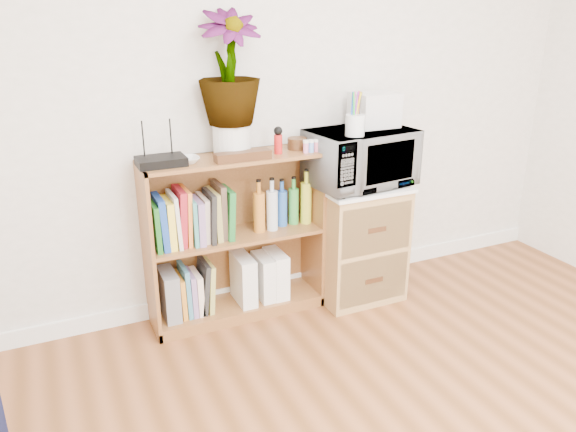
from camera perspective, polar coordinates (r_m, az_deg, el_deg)
skirting_board at (r=3.60m, az=-0.60°, el=-6.83°), size 4.00×0.02×0.10m
bookshelf at (r=3.19m, az=-5.37°, el=-2.26°), size 1.00×0.30×0.95m
wicker_unit at (r=3.47m, az=6.88°, el=-2.60°), size 0.50×0.45×0.70m
microwave at (r=3.29m, az=7.36°, el=5.89°), size 0.63×0.46×0.33m
pen_cup at (r=3.09m, az=6.82°, el=9.15°), size 0.10×0.10×0.12m
small_appliance at (r=3.35m, az=8.76°, el=10.63°), size 0.25×0.21×0.20m
router at (r=2.92m, az=-12.77°, el=5.45°), size 0.24×0.17×0.04m
white_bowl at (r=2.94m, az=-10.25°, el=5.61°), size 0.13×0.13×0.03m
plant_pot at (r=3.04m, az=-5.72°, el=7.69°), size 0.20×0.20×0.17m
potted_plant at (r=2.98m, az=-5.98°, el=14.75°), size 0.33×0.33×0.58m
trinket_box at (r=2.95m, az=-4.60°, el=6.10°), size 0.30×0.07×0.05m
kokeshi_doll at (r=3.08m, az=-1.01°, el=7.30°), size 0.05×0.05×0.10m
wooden_bowl at (r=3.18m, az=0.93°, el=7.38°), size 0.11×0.11×0.06m
paint_jars at (r=3.11m, az=2.37°, el=6.96°), size 0.10×0.04×0.05m
file_box at (r=3.21m, az=-11.99°, el=-7.77°), size 0.08×0.22×0.28m
magazine_holder_left at (r=3.30m, az=-4.55°, el=-6.39°), size 0.09×0.23×0.29m
magazine_holder_mid at (r=3.35m, az=-2.49°, el=-6.17°), size 0.08×0.21×0.27m
magazine_holder_right at (r=3.37m, az=-1.24°, el=-5.85°), size 0.09×0.22×0.28m
cookbooks at (r=3.07m, az=-9.75°, el=-0.16°), size 0.44×0.20×0.31m
liquor_bottles at (r=3.23m, az=-0.60°, el=1.37°), size 0.37×0.07×0.32m
lower_books at (r=3.24m, az=-9.45°, el=-7.38°), size 0.20×0.19×0.30m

